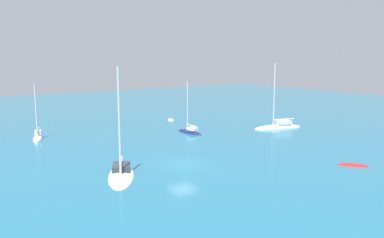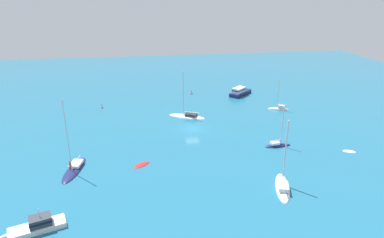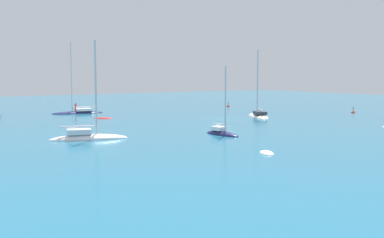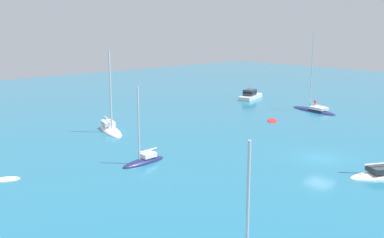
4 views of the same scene
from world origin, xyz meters
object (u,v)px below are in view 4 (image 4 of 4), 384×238
at_px(motor_cruiser, 251,95).
at_px(skiff, 272,121).
at_px(ketch, 144,161).
at_px(sloop, 110,129).
at_px(rib, 7,180).
at_px(sailboat_1, 314,110).

bearing_deg(motor_cruiser, skiff, -149.33).
distance_m(ketch, skiff, 23.03).
xyz_separation_m(sloop, skiff, (-18.34, 9.52, -0.18)).
distance_m(ketch, motor_cruiser, 38.07).
bearing_deg(sloop, skiff, 80.73).
height_order(ketch, skiff, ketch).
distance_m(ketch, rib, 11.43).
xyz_separation_m(skiff, motor_cruiser, (-11.58, -13.25, 0.61)).
relative_size(skiff, motor_cruiser, 0.42).
relative_size(ketch, motor_cruiser, 1.01).
xyz_separation_m(rib, skiff, (-33.59, 0.88, 0.00)).
bearing_deg(motor_cruiser, rib, 177.14).
relative_size(sloop, skiff, 3.20).
distance_m(skiff, motor_cruiser, 17.61).
bearing_deg(sloop, rib, -42.27).
distance_m(sloop, motor_cruiser, 30.16).
bearing_deg(skiff, motor_cruiser, 10.46).
bearing_deg(sailboat_1, skiff, 100.94).
bearing_deg(skiff, rib, 140.11).
relative_size(ketch, skiff, 2.39).
height_order(ketch, rib, ketch).
bearing_deg(motor_cruiser, sloop, 168.93).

